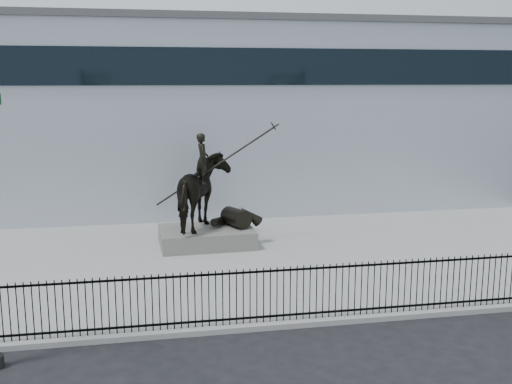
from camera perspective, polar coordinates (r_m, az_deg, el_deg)
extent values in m
plane|color=black|center=(15.26, 3.82, -14.42)|extent=(120.00, 120.00, 0.00)
cube|color=#999896|center=(21.62, -0.88, -6.49)|extent=(30.00, 12.00, 0.15)
cube|color=silver|center=(33.59, -4.77, 7.33)|extent=(44.00, 14.00, 9.00)
cube|color=black|center=(16.24, 2.70, -11.64)|extent=(22.00, 0.05, 0.05)
cube|color=black|center=(15.81, 2.74, -7.44)|extent=(22.00, 0.05, 0.05)
cube|color=black|center=(16.03, 2.72, -9.65)|extent=(22.00, 0.03, 1.50)
cube|color=#5F5D57|center=(23.21, -4.73, -4.27)|extent=(3.63, 2.56, 0.66)
imported|color=black|center=(22.82, -4.80, -0.03)|extent=(2.50, 2.89, 2.83)
imported|color=black|center=(22.60, -5.13, 3.18)|extent=(0.48, 0.71, 1.91)
cylinder|color=black|center=(22.71, -3.87, 2.49)|extent=(4.54, 0.23, 2.87)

